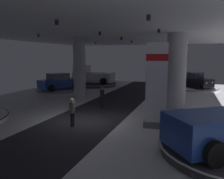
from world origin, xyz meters
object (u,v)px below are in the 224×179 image
object	(u,v)px
column_left	(79,68)
brand_sign_pylon	(157,85)
display_platform_deep_right	(193,88)
visitor_walking_far	(72,110)
display_platform_far_left	(60,91)
visitor_walking_near	(102,96)
display_car_far_left	(59,82)
display_platform_deep_left	(94,84)
column_right	(176,71)
display_car_deep_right	(193,81)
pickup_truck_deep_left	(91,76)

from	to	relation	value
column_left	brand_sign_pylon	bearing A→B (deg)	-38.98
display_platform_deep_right	visitor_walking_far	distance (m)	17.86
display_platform_far_left	visitor_walking_near	size ratio (longest dim) A/B	3.05
display_car_far_left	display_platform_deep_left	bearing A→B (deg)	80.07
column_right	display_platform_deep_right	xyz separation A→B (m)	(1.36, 9.94, -2.58)
display_platform_far_left	display_car_far_left	bearing A→B (deg)	-117.24
column_right	display_car_deep_right	size ratio (longest dim) A/B	1.25
visitor_walking_far	visitor_walking_near	bearing A→B (deg)	90.72
display_platform_far_left	display_car_deep_right	world-z (taller)	display_car_deep_right
brand_sign_pylon	visitor_walking_far	xyz separation A→B (m)	(-4.34, -1.32, -1.42)
display_platform_far_left	visitor_walking_far	size ratio (longest dim) A/B	3.05
column_left	pickup_truck_deep_left	xyz separation A→B (m)	(-2.76, 8.66, -1.46)
display_platform_far_left	display_car_far_left	size ratio (longest dim) A/B	1.06
column_right	display_car_far_left	xyz separation A→B (m)	(-12.02, 3.14, -1.63)
display_platform_deep_left	visitor_walking_far	bearing A→B (deg)	-70.08
display_platform_deep_right	column_left	bearing A→B (deg)	-137.36
column_left	column_right	xyz separation A→B (m)	(8.46, -0.90, 0.00)
display_platform_deep_left	display_car_deep_right	distance (m)	12.27
display_platform_deep_left	display_car_deep_right	xyz separation A→B (m)	(12.24, 0.41, 0.87)
column_right	display_car_far_left	world-z (taller)	column_right
display_platform_deep_left	display_car_deep_right	size ratio (longest dim) A/B	1.35
display_car_far_left	display_platform_deep_right	world-z (taller)	display_car_far_left
brand_sign_pylon	display_car_far_left	size ratio (longest dim) A/B	0.99
column_right	display_car_far_left	bearing A→B (deg)	165.38
brand_sign_pylon	pickup_truck_deep_left	bearing A→B (deg)	125.20
column_right	pickup_truck_deep_left	bearing A→B (deg)	139.57
visitor_walking_near	brand_sign_pylon	bearing A→B (deg)	-36.68
column_right	visitor_walking_near	xyz separation A→B (m)	(-5.06, -2.13, -1.84)
column_left	display_car_far_left	size ratio (longest dim) A/B	1.21
display_platform_far_left	display_car_far_left	distance (m)	0.93
brand_sign_pylon	column_right	bearing A→B (deg)	83.00
column_right	visitor_walking_near	distance (m)	5.79
display_platform_far_left	display_car_far_left	world-z (taller)	display_car_far_left
column_left	display_platform_deep_left	distance (m)	9.34
pickup_truck_deep_left	display_car_far_left	world-z (taller)	pickup_truck_deep_left
visitor_walking_near	visitor_walking_far	world-z (taller)	same
display_platform_deep_left	display_platform_deep_right	size ratio (longest dim) A/B	1.08
pickup_truck_deep_left	display_platform_far_left	bearing A→B (deg)	-97.02
column_right	display_car_deep_right	world-z (taller)	column_right
display_platform_deep_left	display_car_far_left	world-z (taller)	display_car_far_left
visitor_walking_near	display_car_deep_right	bearing A→B (deg)	62.13
display_car_far_left	pickup_truck_deep_left	bearing A→B (deg)	82.89
display_platform_deep_left	pickup_truck_deep_left	bearing A→B (deg)	178.58
pickup_truck_deep_left	visitor_walking_near	size ratio (longest dim) A/B	3.37
display_platform_deep_left	visitor_walking_far	world-z (taller)	visitor_walking_far
column_left	display_car_far_left	world-z (taller)	column_left
display_platform_deep_left	column_right	bearing A→B (deg)	-41.23
brand_sign_pylon	display_car_far_left	bearing A→B (deg)	143.06
column_right	display_platform_far_left	world-z (taller)	column_right
display_platform_deep_left	brand_sign_pylon	bearing A→B (deg)	-55.61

